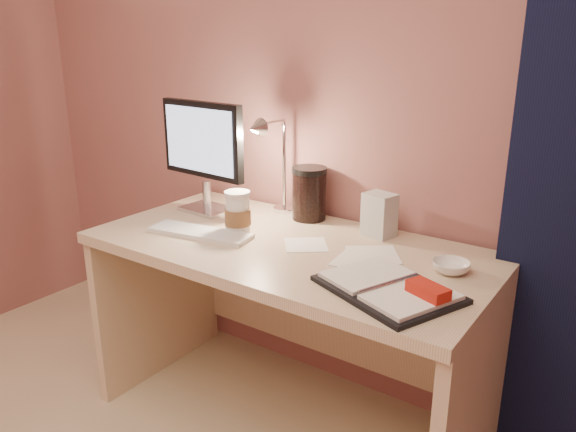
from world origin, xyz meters
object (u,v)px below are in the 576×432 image
Objects in this scene: desk at (300,295)px; product_box at (379,215)px; bowl at (451,267)px; desk_lamp at (271,156)px; keyboard at (200,233)px; planner at (391,288)px; monitor at (204,147)px; lotion_bottle at (233,219)px; coffee_cup at (238,213)px; dark_jar at (309,196)px.

product_box is (0.22, 0.18, 0.30)m from desk.
desk_lamp is at bearing 170.84° from bowl.
keyboard is 0.77m from planner.
monitor is 4.72× the size of lotion_bottle.
desk_lamp is (0.09, 0.31, 0.24)m from keyboard.
dark_jar reaches higher than coffee_cup.
planner is 1.12× the size of desk_lamp.
planner is at bearing -11.68° from monitor.
lotion_bottle is at bearing -118.04° from dark_jar.
lotion_bottle is at bearing -175.44° from coffee_cup.
monitor is 0.75m from product_box.
dark_jar is at bearing 50.48° from keyboard.
planner reaches higher than keyboard.
product_box is at bearing -4.03° from dark_jar.
keyboard is at bearing -100.48° from desk_lamp.
bowl is at bearing 2.83° from keyboard.
coffee_cup reaches higher than planner.
keyboard is 4.10× the size of lotion_bottle.
desk is 8.92× the size of product_box.
bowl is 0.72× the size of product_box.
monitor is (-0.49, 0.05, 0.49)m from desk.
bowl is (0.86, 0.19, 0.01)m from keyboard.
product_box is at bearing 39.18° from desk.
monitor is 1.15× the size of keyboard.
planner is at bearing -12.06° from coffee_cup.
monitor is 1.02m from planner.
planner is at bearing -37.69° from dark_jar.
keyboard is 0.15m from coffee_cup.
monitor is 2.83× the size of product_box.
planner is at bearing -26.29° from desk.
dark_jar is 0.31m from product_box.
product_box reaches higher than lotion_bottle.
monitor is 2.88× the size of coffee_cup.
coffee_cup is 0.83× the size of dark_jar.
desk is 3.63× the size of keyboard.
product_box reaches higher than desk.
planner is 0.80m from desk_lamp.
bowl reaches higher than keyboard.
bowl is at bearing -16.81° from dark_jar.
lotion_bottle is at bearing -23.13° from monitor.
coffee_cup is at bearing -159.77° from desk.
lotion_bottle is at bearing -89.87° from desk_lamp.
desk is at bearing 20.23° from coffee_cup.
lotion_bottle is 0.29m from desk_lamp.
planner is 2.82× the size of product_box.
desk_lamp reaches higher than keyboard.
monitor is 1.00× the size of planner.
bowl is (0.54, 0.01, 0.24)m from desk.
coffee_cup is (-0.22, -0.08, 0.30)m from desk.
bowl is 0.67m from dark_jar.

